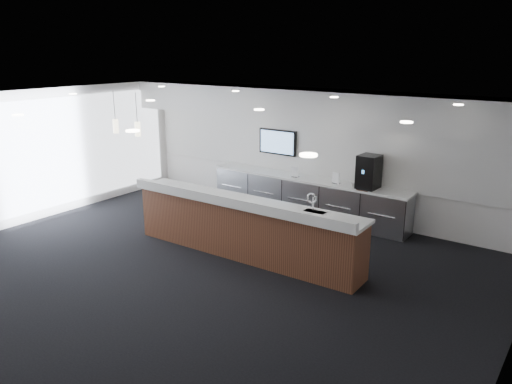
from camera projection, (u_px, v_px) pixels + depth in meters
The scene contains 20 objects.
ground at pixel (205, 268), 9.13m from camera, with size 10.00×10.00×0.00m, color black.
ceiling at pixel (200, 103), 8.29m from camera, with size 10.00×8.00×0.02m, color black.
back_wall at pixel (315, 152), 11.84m from camera, with size 10.00×0.02×3.00m, color white.
left_wall at pixel (40, 155), 11.51m from camera, with size 0.02×8.00×3.00m, color white.
soffit_bulkhead at pixel (307, 105), 11.16m from camera, with size 10.00×0.90×0.70m, color silver.
alcove_panel at pixel (314, 148), 11.78m from camera, with size 9.80×0.06×1.40m, color silver.
window_blinds_wall at pixel (41, 155), 11.49m from camera, with size 0.04×7.36×2.55m, color silver.
back_credenza at pixel (306, 197), 11.84m from camera, with size 5.06×0.66×0.95m.
wall_tv at pixel (278, 142), 12.28m from camera, with size 1.05×0.08×0.62m.
pendant_left at pixel (141, 129), 10.47m from camera, with size 0.12×0.12×0.30m, color beige.
pendant_right at pixel (119, 126), 10.86m from camera, with size 0.12×0.12×0.30m, color beige.
ceiling_can_lights at pixel (200, 105), 8.30m from camera, with size 7.00×5.00×0.02m, color white, non-canonical shape.
service_counter at pixel (244, 227), 9.54m from camera, with size 4.91×0.91×1.49m.
coffee_machine at pixel (369, 172), 10.73m from camera, with size 0.44×0.56×0.73m.
info_sign_left at pixel (295, 172), 11.72m from camera, with size 0.18×0.02×0.25m, color white.
info_sign_right at pixel (336, 178), 11.15m from camera, with size 0.19×0.02×0.25m, color white.
cup_0 at pixel (371, 188), 10.70m from camera, with size 0.09×0.09×0.09m, color white.
cup_1 at pixel (365, 187), 10.78m from camera, with size 0.09×0.09×0.09m, color white.
cup_2 at pixel (359, 186), 10.86m from camera, with size 0.09×0.09×0.09m, color white.
cup_3 at pixel (353, 185), 10.93m from camera, with size 0.09×0.09×0.09m, color white.
Camera 1 is at (5.63, -6.27, 3.88)m, focal length 35.00 mm.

